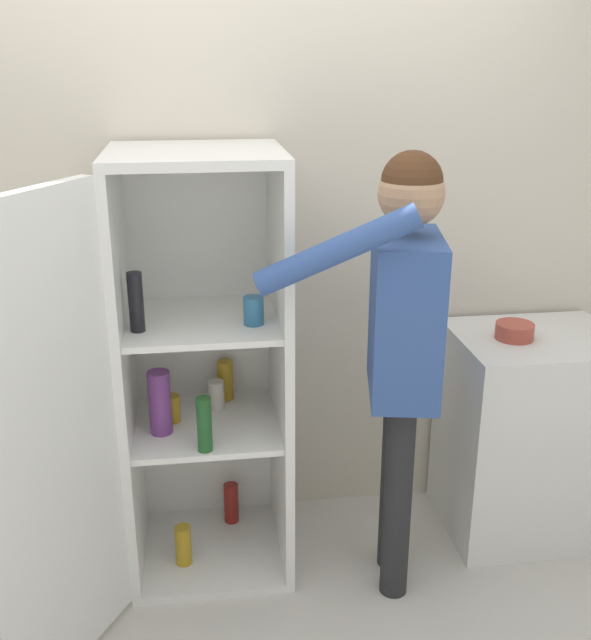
# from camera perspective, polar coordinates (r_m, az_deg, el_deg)

# --- Properties ---
(wall_back) EXTENTS (7.00, 0.06, 2.55)m
(wall_back) POSITION_cam_1_polar(r_m,az_deg,el_deg) (3.10, -3.86, 6.46)
(wall_back) COLOR beige
(wall_back) RESTS_ON ground_plane
(refrigerator) EXTENTS (0.97, 1.14, 1.67)m
(refrigerator) POSITION_cam_1_polar(r_m,az_deg,el_deg) (2.83, -9.24, -4.70)
(refrigerator) COLOR white
(refrigerator) RESTS_ON ground_plane
(person) EXTENTS (0.70, 0.54, 1.68)m
(person) POSITION_cam_1_polar(r_m,az_deg,el_deg) (2.67, 8.11, -0.28)
(person) COLOR #262628
(person) RESTS_ON ground_plane
(counter) EXTENTS (0.68, 0.55, 0.89)m
(counter) POSITION_cam_1_polar(r_m,az_deg,el_deg) (3.39, 17.31, -8.25)
(counter) COLOR white
(counter) RESTS_ON ground_plane
(bowl) EXTENTS (0.15, 0.15, 0.06)m
(bowl) POSITION_cam_1_polar(r_m,az_deg,el_deg) (3.14, 16.35, -0.81)
(bowl) COLOR #B24738
(bowl) RESTS_ON counter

